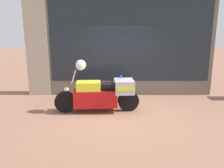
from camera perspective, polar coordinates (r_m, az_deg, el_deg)
name	(u,v)px	position (r m, az deg, el deg)	size (l,w,h in m)	color
ground_plane	(121,111)	(6.49, 2.46, -7.14)	(60.00, 60.00, 0.00)	#8E604C
shop_building	(109,38)	(8.09, -0.73, 11.96)	(6.75, 0.55, 4.16)	#6B6056
window_display	(128,82)	(8.33, 4.20, 0.65)	(5.51, 0.30, 1.92)	slate
paramedic_motorcycle	(102,94)	(6.33, -2.60, -2.51)	(2.45, 0.70, 1.24)	black
white_helmet	(81,65)	(6.18, -8.15, 4.95)	(0.29, 0.29, 0.29)	white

